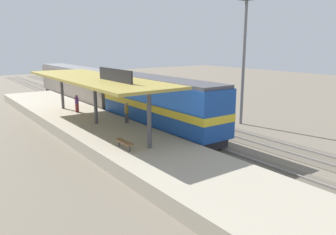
% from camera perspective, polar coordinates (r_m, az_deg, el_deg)
% --- Properties ---
extents(ground_plane, '(120.00, 120.00, 0.00)m').
position_cam_1_polar(ground_plane, '(31.22, -1.03, -0.96)').
color(ground_plane, '#706656').
extents(track_near, '(3.20, 110.00, 0.16)m').
position_cam_1_polar(track_near, '(30.14, -4.14, -1.43)').
color(track_near, '#5F5649').
rests_on(track_near, ground).
extents(track_far, '(3.20, 110.00, 0.16)m').
position_cam_1_polar(track_far, '(32.74, 2.70, -0.27)').
color(track_far, '#5F5649').
rests_on(track_far, ground).
extents(platform, '(6.00, 44.00, 0.90)m').
position_cam_1_polar(platform, '(27.96, -12.16, -1.93)').
color(platform, '#A89E89').
rests_on(platform, ground).
extents(station_canopy, '(5.20, 18.00, 4.70)m').
position_cam_1_polar(station_canopy, '(27.15, -12.48, 6.40)').
color(station_canopy, '#47474C').
rests_on(station_canopy, platform).
extents(platform_bench, '(0.44, 1.70, 0.50)m').
position_cam_1_polar(platform_bench, '(20.83, -7.56, -4.24)').
color(platform_bench, '#333338').
rests_on(platform_bench, platform).
extents(locomotive, '(2.93, 14.43, 4.44)m').
position_cam_1_polar(locomotive, '(27.70, -1.60, 2.38)').
color(locomotive, '#28282D').
rests_on(locomotive, track_near).
extents(passenger_carriage_single, '(2.90, 20.00, 4.24)m').
position_cam_1_polar(passenger_carriage_single, '(43.59, -15.23, 5.59)').
color(passenger_carriage_single, '#28282D').
rests_on(passenger_carriage_single, track_near).
extents(light_mast, '(1.10, 1.10, 11.70)m').
position_cam_1_polar(light_mast, '(30.88, 13.13, 14.28)').
color(light_mast, slate).
rests_on(light_mast, ground).
extents(person_waiting, '(0.34, 0.34, 1.71)m').
position_cam_1_polar(person_waiting, '(32.73, -15.42, 2.53)').
color(person_waiting, maroon).
rests_on(person_waiting, platform).
extents(person_walking, '(0.34, 0.34, 1.71)m').
position_cam_1_polar(person_walking, '(27.41, -7.15, 0.98)').
color(person_walking, '#4C4C51').
rests_on(person_walking, platform).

